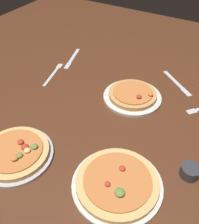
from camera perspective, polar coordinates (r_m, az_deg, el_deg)
The scene contains 8 objects.
ground_plane at distance 1.07m, azimuth 0.00°, elevation -1.41°, with size 2.40×2.40×0.03m, color #4C2816.
pizza_plate_near at distance 0.83m, azimuth 4.03°, elevation -15.69°, with size 0.29×0.29×0.05m.
pizza_plate_far at distance 1.14m, azimuth 7.45°, elevation 3.74°, with size 0.26×0.26×0.05m.
pizza_plate_side at distance 0.94m, azimuth -18.40°, elevation -8.79°, with size 0.26×0.26×0.05m.
ramekin_butter at distance 0.90m, azimuth 19.76°, elevation -12.49°, with size 0.06×0.06×0.04m, color #333338.
knife_right at distance 1.29m, azimuth 17.06°, elevation 6.30°, with size 0.18×0.16×0.01m.
fork_spare at distance 1.33m, azimuth -10.36°, elevation 8.55°, with size 0.07×0.21×0.01m.
knife_spare at distance 1.45m, azimuth -6.16°, elevation 11.96°, with size 0.08×0.22×0.01m.
Camera 1 is at (0.40, -0.67, 0.71)m, focal length 40.54 mm.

